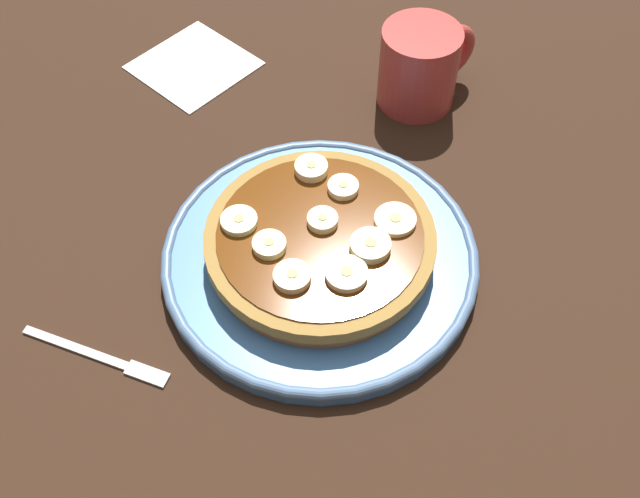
{
  "coord_description": "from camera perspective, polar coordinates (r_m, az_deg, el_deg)",
  "views": [
    {
      "loc": [
        -21.14,
        -31.26,
        52.08
      ],
      "look_at": [
        0.0,
        0.0,
        2.0
      ],
      "focal_mm": 41.56,
      "sensor_mm": 36.0,
      "label": 1
    }
  ],
  "objects": [
    {
      "name": "ground_plane",
      "position": [
        0.66,
        0.0,
        -1.84
      ],
      "size": [
        140.0,
        140.0,
        3.0
      ],
      "primitive_type": "cube",
      "color": "black"
    },
    {
      "name": "plate",
      "position": [
        0.64,
        0.0,
        -0.58
      ],
      "size": [
        27.21,
        27.21,
        1.72
      ],
      "color": "#3F72B2",
      "rests_on": "ground_plane"
    },
    {
      "name": "pancake_stack",
      "position": [
        0.62,
        -0.11,
        0.47
      ],
      "size": [
        19.63,
        19.42,
        2.73
      ],
      "color": "#A45F36",
      "rests_on": "plate"
    },
    {
      "name": "banana_slice_0",
      "position": [
        0.62,
        0.2,
        2.22
      ],
      "size": [
        2.6,
        2.6,
        0.92
      ],
      "color": "#F4E9B5",
      "rests_on": "pancake_stack"
    },
    {
      "name": "banana_slice_1",
      "position": [
        0.62,
        5.8,
        2.23
      ],
      "size": [
        3.54,
        3.54,
        0.73
      ],
      "color": "#FDE0B3",
      "rests_on": "pancake_stack"
    },
    {
      "name": "banana_slice_2",
      "position": [
        0.6,
        -3.92,
        0.3
      ],
      "size": [
        2.78,
        2.78,
        0.91
      ],
      "color": "#ECF4B3",
      "rests_on": "pancake_stack"
    },
    {
      "name": "banana_slice_3",
      "position": [
        0.65,
        -0.68,
        6.21
      ],
      "size": [
        2.93,
        2.93,
        1.04
      ],
      "color": "#FEE9B7",
      "rests_on": "pancake_stack"
    },
    {
      "name": "banana_slice_4",
      "position": [
        0.62,
        -6.25,
        2.14
      ],
      "size": [
        3.1,
        3.1,
        0.81
      ],
      "color": "#EBF2B6",
      "rests_on": "pancake_stack"
    },
    {
      "name": "banana_slice_5",
      "position": [
        0.6,
        3.9,
        0.24
      ],
      "size": [
        3.37,
        3.37,
        0.99
      ],
      "color": "#EEF2B6",
      "rests_on": "pancake_stack"
    },
    {
      "name": "banana_slice_6",
      "position": [
        0.58,
        2.05,
        -1.95
      ],
      "size": [
        3.42,
        3.42,
        0.84
      ],
      "color": "#F6ECC6",
      "rests_on": "pancake_stack"
    },
    {
      "name": "banana_slice_7",
      "position": [
        0.58,
        -2.16,
        -2.15
      ],
      "size": [
        3.02,
        3.02,
        0.92
      ],
      "color": "#FCE3B7",
      "rests_on": "pancake_stack"
    },
    {
      "name": "banana_slice_8",
      "position": [
        0.64,
        1.79,
        4.75
      ],
      "size": [
        2.7,
        2.7,
        0.86
      ],
      "color": "#F1E7BB",
      "rests_on": "pancake_stack"
    },
    {
      "name": "coffee_mug",
      "position": [
        0.77,
        7.81,
        13.88
      ],
      "size": [
        11.12,
        7.89,
        8.27
      ],
      "color": "#B23833",
      "rests_on": "ground_plane"
    },
    {
      "name": "napkin",
      "position": [
        0.84,
        -9.69,
        13.81
      ],
      "size": [
        13.26,
        13.26,
        0.3
      ],
      "primitive_type": "cube",
      "rotation": [
        0.0,
        0.0,
        0.24
      ],
      "color": "white",
      "rests_on": "ground_plane"
    },
    {
      "name": "fork",
      "position": [
        0.62,
        -16.35,
        -8.01
      ],
      "size": [
        8.25,
        11.22,
        0.5
      ],
      "color": "silver",
      "rests_on": "ground_plane"
    }
  ]
}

